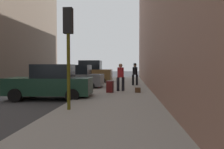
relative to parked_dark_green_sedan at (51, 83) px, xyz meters
The scene contains 11 objects.
ground_plane 2.84m from the parked_dark_green_sedan, 167.43° to the left, with size 120.00×120.00×0.00m, color #38383A.
sidewalk 3.49m from the parked_dark_green_sedan, ahead, with size 4.00×40.00×0.15m, color gray.
parked_dark_green_sedan is the anchor object (origin of this frame).
parked_gray_coupe 4.94m from the parked_dark_green_sedan, 90.00° to the left, with size 4.25×2.16×1.79m.
parked_bronze_suv 10.47m from the parked_dark_green_sedan, 90.00° to the left, with size 4.62×2.10×2.25m.
fire_hydrant 5.16m from the parked_dark_green_sedan, 69.48° to the left, with size 0.42×0.22×0.70m.
traffic_light 4.17m from the parked_dark_green_sedan, 60.01° to the right, with size 0.32×0.32×3.60m.
pedestrian_in_red_jacket 4.45m from the parked_dark_green_sedan, 39.05° to the left, with size 0.53×0.48×1.71m.
pedestrian_with_fedora 8.23m from the parked_dark_green_sedan, 57.24° to the left, with size 0.53×0.49×1.78m.
rolling_suitcase 3.52m from the parked_dark_green_sedan, 35.25° to the left, with size 0.40×0.59×1.04m.
duffel_bag 5.00m from the parked_dark_green_sedan, 25.03° to the left, with size 0.32×0.44×0.28m.
Camera 1 is at (6.67, -11.41, 1.71)m, focal length 35.00 mm.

